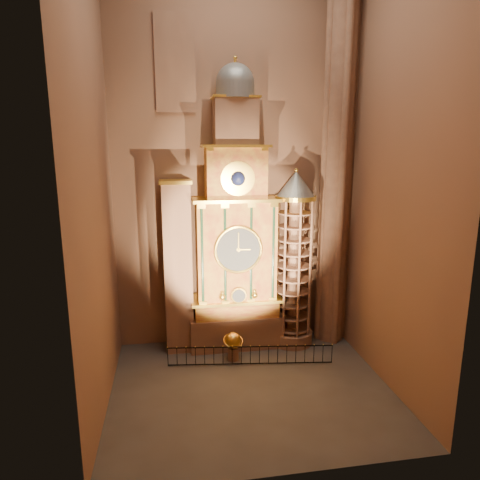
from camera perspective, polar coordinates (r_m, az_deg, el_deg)
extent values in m
plane|color=#383330|center=(23.05, 1.46, -19.11)|extent=(14.00, 14.00, 0.00)
plane|color=#8A5E4A|center=(25.57, -0.97, 10.07)|extent=(22.00, 0.00, 22.00)
plane|color=#8A5E4A|center=(19.58, -19.16, 8.65)|extent=(0.00, 22.00, 22.00)
plane|color=#8A5E4A|center=(22.09, 19.99, 8.95)|extent=(0.00, 22.00, 22.00)
cube|color=#8C634C|center=(26.94, -0.57, -11.79)|extent=(5.60, 2.20, 2.00)
cube|color=maroon|center=(26.36, -0.58, -8.82)|extent=(5.00, 2.00, 1.00)
cube|color=yellow|center=(26.12, -0.56, -7.73)|extent=(5.40, 2.30, 0.18)
cube|color=maroon|center=(25.30, -0.59, -1.41)|extent=(4.60, 2.00, 6.00)
cylinder|color=black|center=(24.25, -5.08, -2.08)|extent=(0.32, 0.32, 5.60)
cylinder|color=black|center=(24.37, -2.03, -1.96)|extent=(0.32, 0.32, 5.60)
cylinder|color=black|center=(24.60, 1.44, -1.82)|extent=(0.32, 0.32, 5.60)
cylinder|color=black|center=(24.87, 4.38, -1.69)|extent=(0.32, 0.32, 5.60)
cube|color=yellow|center=(24.70, -0.59, 5.44)|extent=(5.00, 2.25, 0.18)
cylinder|color=#2D3033|center=(24.26, -0.23, -1.29)|extent=(2.60, 0.12, 2.60)
torus|color=yellow|center=(24.21, -0.21, -1.32)|extent=(2.80, 0.16, 2.80)
cylinder|color=yellow|center=(24.90, -0.17, -7.42)|extent=(0.90, 0.10, 0.90)
sphere|color=yellow|center=(24.84, -2.37, -7.60)|extent=(0.36, 0.36, 0.36)
sphere|color=yellow|center=(25.13, 1.97, -7.36)|extent=(0.36, 0.36, 0.36)
cube|color=maroon|center=(24.61, -0.62, 8.81)|extent=(3.40, 1.80, 3.00)
sphere|color=#0B0E38|center=(23.73, -0.28, 8.19)|extent=(0.80, 0.80, 0.80)
cube|color=yellow|center=(24.51, -0.61, 12.42)|extent=(3.80, 2.00, 0.15)
cube|color=#8C634C|center=(24.59, -0.63, 15.33)|extent=(2.40, 1.60, 2.60)
sphere|color=slate|center=(24.79, -0.65, 20.19)|extent=(2.10, 2.10, 2.10)
cylinder|color=yellow|center=(24.92, -0.65, 22.24)|extent=(0.14, 0.14, 0.80)
cube|color=#8C634C|center=(25.29, -8.24, -3.90)|extent=(1.60, 1.40, 10.00)
cube|color=yellow|center=(25.53, -8.08, -8.48)|extent=(1.35, 0.10, 2.10)
cube|color=#4A1713|center=(25.47, -8.08, -8.52)|extent=(1.05, 0.04, 1.75)
cube|color=yellow|center=(24.72, -8.26, -2.84)|extent=(1.35, 0.10, 2.10)
cube|color=#4A1713|center=(24.66, -8.26, -2.87)|extent=(1.05, 0.04, 1.75)
cube|color=yellow|center=(24.17, -8.45, 3.12)|extent=(1.35, 0.10, 2.10)
cube|color=#4A1713|center=(24.11, -8.45, 3.09)|extent=(1.05, 0.04, 1.75)
cube|color=yellow|center=(24.36, -8.62, 7.69)|extent=(1.80, 1.60, 0.20)
cylinder|color=#8C634C|center=(27.63, 6.90, -12.61)|extent=(2.50, 2.50, 0.80)
cylinder|color=#8C634C|center=(26.05, 7.16, -3.61)|extent=(0.70, 0.70, 8.20)
cylinder|color=yellow|center=(25.22, 7.42, 5.60)|extent=(2.40, 2.40, 0.25)
cone|color=slate|center=(25.14, 7.47, 7.41)|extent=(2.30, 2.30, 1.50)
sphere|color=yellow|center=(25.08, 7.52, 9.23)|extent=(0.20, 0.20, 0.20)
cylinder|color=#8C634C|center=(26.22, 12.88, 9.82)|extent=(1.60, 1.60, 22.00)
cylinder|color=#8C634C|center=(26.53, 14.50, 9.77)|extent=(0.44, 0.44, 22.00)
cylinder|color=#8C634C|center=(25.93, 11.21, 9.87)|extent=(0.44, 0.44, 22.00)
cylinder|color=#8C634C|center=(26.96, 12.23, 9.92)|extent=(0.44, 0.44, 22.00)
cylinder|color=#8C634C|center=(25.48, 13.56, 9.72)|extent=(0.44, 0.44, 22.00)
cube|color=navy|center=(25.60, -8.67, 22.30)|extent=(2.00, 0.10, 5.00)
cube|color=#8C634C|center=(25.55, -8.67, 22.32)|extent=(2.20, 0.06, 5.20)
cylinder|color=#8C634C|center=(25.46, -0.92, -14.92)|extent=(0.62, 0.62, 0.72)
sphere|color=gold|center=(25.09, -0.93, -13.25)|extent=(0.93, 0.93, 0.93)
torus|color=gold|center=(25.09, -0.93, -13.25)|extent=(1.30, 1.25, 0.50)
cube|color=black|center=(24.53, 1.40, -14.04)|extent=(9.14, 1.21, 0.05)
cube|color=black|center=(25.01, 1.39, -16.15)|extent=(9.14, 1.21, 0.05)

